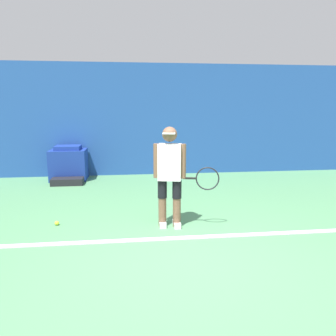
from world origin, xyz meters
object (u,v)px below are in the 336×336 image
(equipment_bag, at_px, (67,181))
(tennis_player, at_px, (171,173))
(tennis_ball, at_px, (57,223))
(covered_chair, at_px, (69,164))

(equipment_bag, bearing_deg, tennis_player, -55.50)
(tennis_ball, bearing_deg, tennis_player, -8.57)
(covered_chair, bearing_deg, tennis_ball, -83.69)
(covered_chair, height_order, equipment_bag, covered_chair)
(tennis_ball, height_order, equipment_bag, equipment_bag)
(tennis_player, bearing_deg, tennis_ball, -175.93)
(tennis_player, xyz_separation_m, tennis_ball, (-1.74, 0.26, -0.80))
(tennis_ball, distance_m, covered_chair, 3.34)
(equipment_bag, bearing_deg, tennis_ball, -83.40)
(tennis_player, distance_m, tennis_ball, 1.94)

